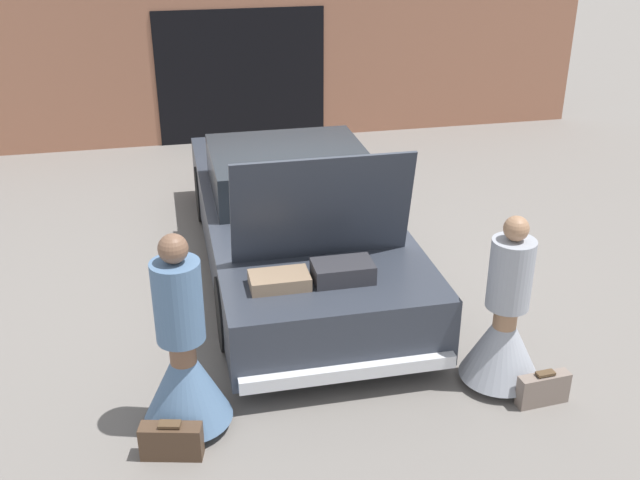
{
  "coord_description": "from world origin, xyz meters",
  "views": [
    {
      "loc": [
        -1.34,
        -7.6,
        4.0
      ],
      "look_at": [
        0.0,
        -1.38,
        0.97
      ],
      "focal_mm": 42.0,
      "sensor_mm": 36.0,
      "label": 1
    }
  ],
  "objects_px": {
    "person_right": "(504,327)",
    "suitcase_beside_right_person": "(543,389)",
    "car": "(294,218)",
    "suitcase_beside_left_person": "(171,441)",
    "person_left": "(184,363)"
  },
  "relations": [
    {
      "from": "person_right",
      "to": "suitcase_beside_left_person",
      "type": "bearing_deg",
      "value": 111.6
    },
    {
      "from": "person_left",
      "to": "suitcase_beside_right_person",
      "type": "xyz_separation_m",
      "value": [
        2.95,
        -0.35,
        -0.46
      ]
    },
    {
      "from": "car",
      "to": "person_left",
      "type": "relative_size",
      "value": 2.98
    },
    {
      "from": "car",
      "to": "suitcase_beside_left_person",
      "type": "height_order",
      "value": "car"
    },
    {
      "from": "suitcase_beside_right_person",
      "to": "car",
      "type": "bearing_deg",
      "value": 118.23
    },
    {
      "from": "person_right",
      "to": "suitcase_beside_right_person",
      "type": "relative_size",
      "value": 3.47
    },
    {
      "from": "person_left",
      "to": "person_right",
      "type": "xyz_separation_m",
      "value": [
        2.72,
        0.01,
        -0.04
      ]
    },
    {
      "from": "car",
      "to": "suitcase_beside_right_person",
      "type": "height_order",
      "value": "car"
    },
    {
      "from": "suitcase_beside_left_person",
      "to": "suitcase_beside_right_person",
      "type": "xyz_separation_m",
      "value": [
        3.1,
        0.0,
        -0.0
      ]
    },
    {
      "from": "car",
      "to": "person_right",
      "type": "relative_size",
      "value": 3.19
    },
    {
      "from": "car",
      "to": "person_left",
      "type": "height_order",
      "value": "car"
    },
    {
      "from": "suitcase_beside_right_person",
      "to": "person_right",
      "type": "bearing_deg",
      "value": 123.11
    },
    {
      "from": "person_left",
      "to": "person_right",
      "type": "relative_size",
      "value": 1.07
    },
    {
      "from": "person_left",
      "to": "person_right",
      "type": "distance_m",
      "value": 2.72
    },
    {
      "from": "person_right",
      "to": "suitcase_beside_left_person",
      "type": "distance_m",
      "value": 2.92
    }
  ]
}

